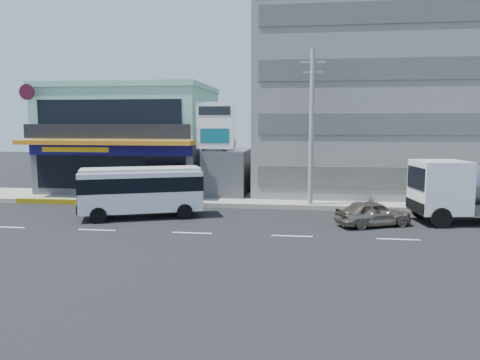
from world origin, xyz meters
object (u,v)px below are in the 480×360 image
object	(u,v)px
concrete_building	(362,103)
billboard	(215,131)
sedan	(373,213)
motorcycle_rider	(153,197)
utility_pole_near	(311,128)
minibus	(141,188)
satellite_dish	(226,149)
shop_building	(134,141)

from	to	relation	value
concrete_building	billboard	bearing A→B (deg)	-151.08
sedan	motorcycle_rider	distance (m)	13.69
concrete_building	motorcycle_rider	world-z (taller)	concrete_building
billboard	sedan	bearing A→B (deg)	-33.28
billboard	utility_pole_near	xyz separation A→B (m)	(6.50, -1.80, 0.22)
minibus	billboard	bearing A→B (deg)	60.70
satellite_dish	minibus	xyz separation A→B (m)	(-3.77, -7.62, -1.84)
minibus	concrete_building	bearing A→B (deg)	40.17
billboard	concrete_building	bearing A→B (deg)	28.92
utility_pole_near	motorcycle_rider	bearing A→B (deg)	-173.70
minibus	sedan	distance (m)	13.06
satellite_dish	shop_building	bearing A→B (deg)	159.79
shop_building	sedan	world-z (taller)	shop_building
shop_building	minibus	size ratio (longest dim) A/B	1.70
shop_building	billboard	size ratio (longest dim) A/B	1.80
concrete_building	motorcycle_rider	size ratio (longest dim) A/B	7.35
satellite_dish	motorcycle_rider	bearing A→B (deg)	-130.38
shop_building	satellite_dish	size ratio (longest dim) A/B	8.27
shop_building	billboard	bearing A→B (deg)	-32.32
billboard	minibus	xyz separation A→B (m)	(-3.27, -5.82, -3.19)
sedan	motorcycle_rider	bearing A→B (deg)	52.03
billboard	utility_pole_near	bearing A→B (deg)	-15.48
shop_building	utility_pole_near	bearing A→B (deg)	-25.06
sedan	concrete_building	bearing A→B (deg)	-26.78
shop_building	billboard	distance (m)	8.92
satellite_dish	sedan	bearing A→B (deg)	-41.57
sedan	motorcycle_rider	size ratio (longest dim) A/B	1.85
utility_pole_near	sedan	size ratio (longest dim) A/B	2.48
concrete_building	motorcycle_rider	bearing A→B (deg)	-148.13
concrete_building	sedan	distance (m)	13.75
satellite_dish	sedan	world-z (taller)	satellite_dish
billboard	shop_building	bearing A→B (deg)	147.68
utility_pole_near	satellite_dish	bearing A→B (deg)	149.04
shop_building	motorcycle_rider	bearing A→B (deg)	-62.39
shop_building	utility_pole_near	xyz separation A→B (m)	(14.00, -6.55, 1.15)
billboard	utility_pole_near	distance (m)	6.75
shop_building	utility_pole_near	distance (m)	15.50
concrete_building	satellite_dish	xyz separation A→B (m)	(-10.00, -4.00, -3.42)
billboard	sedan	distance (m)	12.40
concrete_building	satellite_dish	bearing A→B (deg)	-158.20
minibus	motorcycle_rider	bearing A→B (deg)	94.57
satellite_dish	concrete_building	bearing A→B (deg)	21.80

